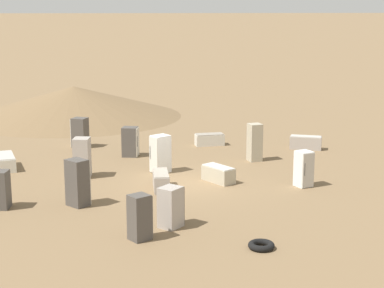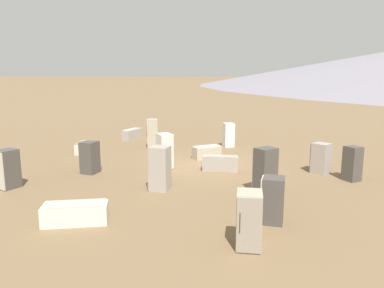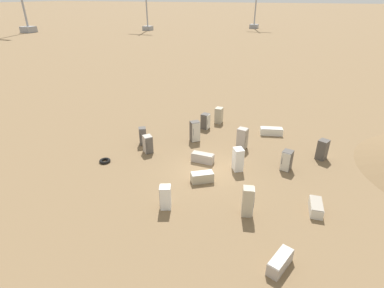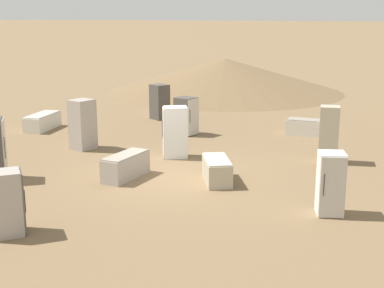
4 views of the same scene
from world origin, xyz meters
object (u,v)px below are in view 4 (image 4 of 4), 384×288
object	(u,v)px
discarded_fridge_1	(307,127)
discarded_fridge_11	(331,184)
discarded_fridge_7	(329,134)
discarded_fridge_13	(126,166)
discarded_fridge_12	(83,124)
discarded_fridge_15	(217,170)
discarded_fridge_6	(159,102)
discarded_fridge_9	(42,122)
discarded_fridge_4	(175,132)
discarded_fridge_3	(186,116)
discarded_fridge_8	(5,203)

from	to	relation	value
discarded_fridge_1	discarded_fridge_11	distance (m)	8.72
discarded_fridge_7	discarded_fridge_13	bearing A→B (deg)	-151.05
discarded_fridge_12	discarded_fridge_15	distance (m)	5.96
discarded_fridge_13	discarded_fridge_6	bearing A→B (deg)	114.71
discarded_fridge_11	discarded_fridge_12	distance (m)	9.50
discarded_fridge_7	discarded_fridge_12	xyz separation A→B (m)	(-2.35, 7.98, -0.04)
discarded_fridge_7	discarded_fridge_9	world-z (taller)	discarded_fridge_7
discarded_fridge_4	discarded_fridge_7	bearing A→B (deg)	-103.51
discarded_fridge_6	discarded_fridge_13	world-z (taller)	discarded_fridge_6
discarded_fridge_6	discarded_fridge_15	xyz separation A→B (m)	(-7.26, -6.47, -0.44)
discarded_fridge_11	discarded_fridge_15	distance (m)	3.59
discarded_fridge_4	discarded_fridge_11	distance (m)	6.45
discarded_fridge_3	discarded_fridge_15	distance (m)	6.26
discarded_fridge_9	discarded_fridge_4	bearing A→B (deg)	-26.29
discarded_fridge_6	discarded_fridge_8	distance (m)	13.43
discarded_fridge_3	discarded_fridge_13	xyz separation A→B (m)	(-5.89, -1.32, -0.38)
discarded_fridge_12	discarded_fridge_6	bearing A→B (deg)	103.79
discarded_fridge_15	discarded_fridge_1	bearing A→B (deg)	52.21
discarded_fridge_4	discarded_fridge_13	xyz separation A→B (m)	(-2.69, 0.06, -0.49)
discarded_fridge_9	discarded_fridge_11	bearing A→B (deg)	-33.61
discarded_fridge_11	discarded_fridge_15	size ratio (longest dim) A/B	0.93
discarded_fridge_1	discarded_fridge_7	bearing A→B (deg)	-161.11
discarded_fridge_11	discarded_fridge_7	bearing A→B (deg)	-98.59
discarded_fridge_8	discarded_fridge_4	bearing A→B (deg)	130.72
discarded_fridge_12	discarded_fridge_13	distance (m)	4.00
discarded_fridge_11	discarded_fridge_13	distance (m)	5.91
discarded_fridge_1	discarded_fridge_13	world-z (taller)	discarded_fridge_13
discarded_fridge_4	discarded_fridge_7	world-z (taller)	discarded_fridge_7
discarded_fridge_7	discarded_fridge_13	distance (m)	6.47
discarded_fridge_12	discarded_fridge_7	bearing A→B (deg)	24.00
discarded_fridge_1	discarded_fridge_8	size ratio (longest dim) A/B	1.13
discarded_fridge_9	discarded_fridge_1	bearing A→B (deg)	6.54
discarded_fridge_9	discarded_fridge_15	bearing A→B (deg)	-34.02
discarded_fridge_11	discarded_fridge_6	bearing A→B (deg)	-63.83
discarded_fridge_9	discarded_fridge_12	world-z (taller)	discarded_fridge_12
discarded_fridge_13	discarded_fridge_7	bearing A→B (deg)	42.68
discarded_fridge_15	discarded_fridge_6	bearing A→B (deg)	96.94
discarded_fridge_8	discarded_fridge_11	world-z (taller)	discarded_fridge_11
discarded_fridge_3	discarded_fridge_4	world-z (taller)	discarded_fridge_4
discarded_fridge_11	discarded_fridge_13	size ratio (longest dim) A/B	0.89
discarded_fridge_7	discarded_fridge_15	size ratio (longest dim) A/B	1.13
discarded_fridge_3	discarded_fridge_13	size ratio (longest dim) A/B	0.88
discarded_fridge_8	discarded_fridge_6	bearing A→B (deg)	147.89
discarded_fridge_4	discarded_fridge_1	bearing A→B (deg)	-62.21
discarded_fridge_6	discarded_fridge_13	xyz separation A→B (m)	(-8.18, -4.01, -0.43)
discarded_fridge_3	discarded_fridge_8	bearing A→B (deg)	19.45
discarded_fridge_4	discarded_fridge_9	xyz separation A→B (m)	(1.22, 7.06, -0.52)
discarded_fridge_13	discarded_fridge_15	world-z (taller)	discarded_fridge_13
discarded_fridge_15	discarded_fridge_12	bearing A→B (deg)	133.43
discarded_fridge_3	discarded_fridge_12	world-z (taller)	discarded_fridge_12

